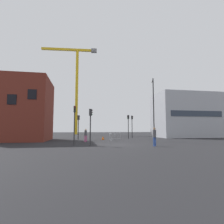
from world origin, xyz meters
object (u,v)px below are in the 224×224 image
(construction_crane, at_px, (76,78))
(traffic_light_corner, at_px, (132,123))
(traffic_light_verge, at_px, (90,121))
(streetlamp_tall, at_px, (153,105))
(traffic_light_median, at_px, (78,123))
(traffic_light_near, at_px, (74,119))
(traffic_cone_striped, at_px, (103,138))
(pedestrian_walking, at_px, (86,134))
(traffic_light_island, at_px, (128,123))
(pedestrian_waiting, at_px, (154,135))

(construction_crane, xyz_separation_m, traffic_light_corner, (11.40, -25.03, -15.39))
(construction_crane, height_order, traffic_light_verge, construction_crane)
(construction_crane, height_order, streetlamp_tall, construction_crane)
(traffic_light_corner, xyz_separation_m, traffic_light_median, (-10.19, -4.92, -0.26))
(traffic_light_near, bearing_deg, traffic_cone_striped, 63.25)
(traffic_light_near, relative_size, traffic_cone_striped, 7.05)
(pedestrian_walking, height_order, traffic_cone_striped, pedestrian_walking)
(traffic_light_island, height_order, traffic_light_median, traffic_light_island)
(pedestrian_waiting, bearing_deg, traffic_light_near, 157.60)
(traffic_light_island, height_order, pedestrian_waiting, traffic_light_island)
(traffic_light_island, height_order, traffic_light_verge, traffic_light_island)
(traffic_light_corner, bearing_deg, traffic_light_near, -128.09)
(traffic_light_median, bearing_deg, traffic_light_corner, 25.79)
(streetlamp_tall, height_order, traffic_light_median, streetlamp_tall)
(traffic_light_median, distance_m, traffic_cone_striped, 4.51)
(traffic_light_median, bearing_deg, construction_crane, 92.33)
(pedestrian_walking, bearing_deg, traffic_light_verge, -87.59)
(pedestrian_walking, bearing_deg, traffic_light_island, 38.96)
(traffic_light_corner, bearing_deg, traffic_light_verge, -120.97)
(streetlamp_tall, relative_size, traffic_cone_striped, 14.66)
(traffic_cone_striped, bearing_deg, construction_crane, 99.60)
(traffic_light_island, relative_size, pedestrian_waiting, 2.27)
(traffic_light_verge, xyz_separation_m, traffic_light_near, (-1.68, 1.34, 0.27))
(construction_crane, xyz_separation_m, pedestrian_walking, (2.23, -33.72, -17.23))
(traffic_light_corner, bearing_deg, traffic_cone_striped, -141.45)
(traffic_light_near, bearing_deg, traffic_light_corner, 51.91)
(streetlamp_tall, bearing_deg, traffic_light_island, 101.67)
(streetlamp_tall, bearing_deg, construction_crane, 108.24)
(streetlamp_tall, distance_m, traffic_light_island, 8.14)
(pedestrian_waiting, bearing_deg, pedestrian_walking, 128.77)
(streetlamp_tall, xyz_separation_m, traffic_light_verge, (-9.07, -4.78, -2.53))
(streetlamp_tall, xyz_separation_m, traffic_cone_striped, (-6.48, 5.03, -4.81))
(pedestrian_waiting, height_order, traffic_cone_striped, pedestrian_waiting)
(pedestrian_walking, bearing_deg, pedestrian_waiting, -51.23)
(traffic_light_verge, bearing_deg, traffic_light_corner, 59.03)
(traffic_light_verge, xyz_separation_m, pedestrian_walking, (-0.26, 6.16, -1.55))
(streetlamp_tall, bearing_deg, traffic_cone_striped, 142.15)
(traffic_light_median, xyz_separation_m, pedestrian_waiting, (7.50, -11.85, -1.51))
(streetlamp_tall, distance_m, traffic_cone_striped, 9.51)
(pedestrian_waiting, bearing_deg, traffic_light_corner, 80.91)
(streetlamp_tall, distance_m, traffic_light_corner, 10.32)
(traffic_light_corner, distance_m, traffic_light_near, 17.17)
(construction_crane, bearing_deg, traffic_cone_striped, -80.40)
(traffic_light_island, relative_size, pedestrian_walking, 2.42)
(traffic_light_island, xyz_separation_m, traffic_light_corner, (1.42, 2.42, 0.05))
(traffic_light_median, bearing_deg, traffic_cone_striped, -1.67)
(streetlamp_tall, distance_m, pedestrian_walking, 10.28)
(construction_crane, relative_size, traffic_light_island, 6.73)
(streetlamp_tall, relative_size, traffic_light_near, 2.08)
(construction_crane, bearing_deg, traffic_light_island, -70.01)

